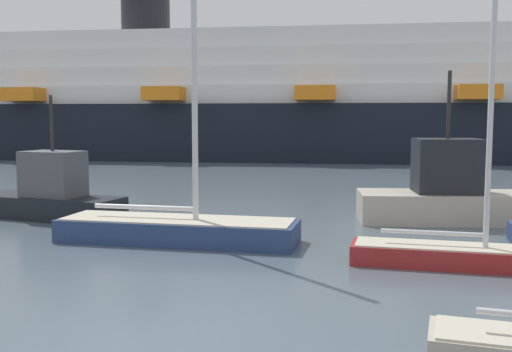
% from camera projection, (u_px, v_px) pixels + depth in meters
% --- Properties ---
extents(ground_plane, '(600.00, 600.00, 0.00)m').
position_uv_depth(ground_plane, '(147.00, 344.00, 10.15)').
color(ground_plane, '#4C5B66').
extents(sailboat_3, '(7.53, 2.56, 10.69)m').
position_uv_depth(sailboat_3, '(178.00, 225.00, 18.36)').
color(sailboat_3, navy).
rests_on(sailboat_3, ground_plane).
extents(sailboat_5, '(5.92, 1.97, 10.94)m').
position_uv_depth(sailboat_5, '(467.00, 247.00, 15.29)').
color(sailboat_5, maroon).
rests_on(sailboat_5, ground_plane).
extents(fishing_boat_0, '(7.15, 2.86, 5.51)m').
position_uv_depth(fishing_boat_0, '(453.00, 194.00, 21.87)').
color(fishing_boat_0, '#BCB29E').
rests_on(fishing_boat_0, ground_plane).
extents(fishing_boat_1, '(6.26, 3.25, 4.66)m').
position_uv_depth(fishing_boat_1, '(50.00, 195.00, 22.67)').
color(fishing_boat_1, black).
rests_on(fishing_boat_1, ground_plane).
extents(cruise_ship, '(89.94, 14.39, 15.91)m').
position_uv_depth(cruise_ship, '(316.00, 103.00, 54.56)').
color(cruise_ship, black).
rests_on(cruise_ship, ground_plane).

